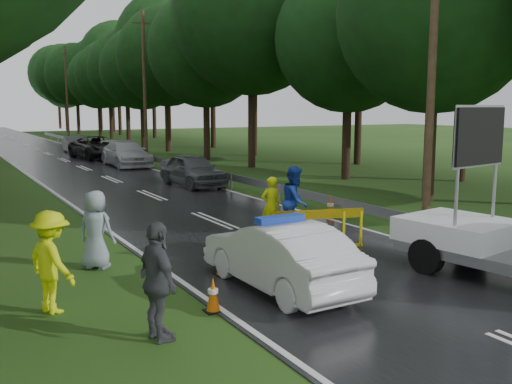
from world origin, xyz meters
TOP-DOWN VIEW (x-y plane):
  - ground at (0.00, 0.00)m, footprint 160.00×160.00m
  - road at (0.00, 30.00)m, footprint 7.00×140.00m
  - guardrail at (3.70, 29.67)m, footprint 0.12×60.06m
  - utility_pole_near at (5.20, 2.00)m, footprint 1.40×0.24m
  - utility_pole_mid at (5.20, 28.00)m, footprint 1.40×0.24m
  - utility_pole_far at (5.20, 54.00)m, footprint 1.40×0.24m
  - police_sedan at (-1.79, -0.89)m, footprint 1.53×4.13m
  - barrier at (0.76, 1.40)m, footprint 2.39×0.75m
  - officer at (0.66, 3.55)m, footprint 0.63×0.44m
  - civilian at (1.12, 3.00)m, footprint 1.21×1.20m
  - bystander_left at (-5.98, 0.00)m, footprint 1.07×1.35m
  - bystander_mid at (-4.77, -2.12)m, footprint 0.56×1.15m
  - bystander_right at (-4.60, 2.42)m, footprint 1.00×1.02m
  - queue_car_first at (2.60, 13.79)m, footprint 1.97×4.43m
  - queue_car_second at (2.57, 23.96)m, footprint 2.18×5.29m
  - queue_car_third at (2.29, 29.96)m, footprint 3.17×5.87m
  - queue_car_fourth at (2.03, 35.96)m, footprint 1.51×4.04m
  - cone_near_left at (-3.50, -1.39)m, footprint 0.30×0.30m
  - cone_center at (-0.69, 0.97)m, footprint 0.34×0.34m
  - cone_far at (-0.08, 2.50)m, footprint 0.39×0.39m
  - cone_left_mid at (-2.36, 0.50)m, footprint 0.38×0.38m
  - cone_right at (3.50, 4.50)m, footprint 0.36×0.36m

SIDE VIEW (x-z plane):
  - ground at x=0.00m, z-range 0.00..0.00m
  - road at x=0.00m, z-range 0.00..0.02m
  - cone_near_left at x=-3.50m, z-range -0.01..0.63m
  - cone_center at x=-0.69m, z-range -0.01..0.71m
  - cone_right at x=3.50m, z-range -0.01..0.75m
  - cone_left_mid at x=-2.36m, z-range -0.01..0.78m
  - cone_far at x=-0.08m, z-range -0.01..0.81m
  - guardrail at x=3.70m, z-range 0.20..0.90m
  - queue_car_fourth at x=2.03m, z-range 0.00..1.32m
  - police_sedan at x=-1.79m, z-range -0.06..1.42m
  - queue_car_first at x=2.60m, z-range 0.00..1.48m
  - queue_car_second at x=2.57m, z-range 0.00..1.53m
  - barrier at x=0.76m, z-range 0.26..1.29m
  - queue_car_third at x=2.29m, z-range 0.00..1.57m
  - officer at x=0.66m, z-range 0.00..1.65m
  - bystander_right at x=-4.60m, z-range 0.00..1.78m
  - bystander_left at x=-5.98m, z-range 0.00..1.83m
  - bystander_mid at x=-4.77m, z-range 0.00..1.90m
  - civilian at x=1.12m, z-range 0.00..1.97m
  - utility_pole_near at x=5.20m, z-range 0.06..10.06m
  - utility_pole_mid at x=5.20m, z-range 0.06..10.06m
  - utility_pole_far at x=5.20m, z-range 0.06..10.06m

